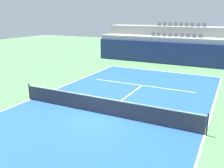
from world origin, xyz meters
TOP-DOWN VIEW (x-y plane):
  - ground_plane at (0.00, 0.00)m, footprint 80.00×80.00m
  - court_surface at (0.00, 0.00)m, footprint 11.00×24.00m
  - baseline_far at (0.00, 11.95)m, footprint 11.00×0.10m
  - sideline_left at (-5.45, 0.00)m, footprint 0.10×24.00m
  - sideline_right at (5.45, 0.00)m, footprint 0.10×24.00m
  - service_line_far at (0.00, 6.40)m, footprint 8.26×0.10m
  - centre_service_line at (0.00, 3.20)m, footprint 0.10×6.40m
  - back_wall at (0.00, 15.73)m, footprint 17.85×0.30m
  - stands_tier_lower at (0.00, 17.08)m, footprint 17.85×2.40m
  - stands_tier_upper at (0.00, 19.48)m, footprint 17.85×2.40m
  - seating_row_lower at (0.00, 17.18)m, footprint 5.79×0.44m
  - seating_row_upper at (0.00, 19.58)m, footprint 5.79×0.44m
  - tennis_net at (0.00, 0.00)m, footprint 11.08×0.08m

SIDE VIEW (x-z plane):
  - ground_plane at x=0.00m, z-range 0.00..0.00m
  - court_surface at x=0.00m, z-range 0.00..0.01m
  - baseline_far at x=0.00m, z-range 0.01..0.01m
  - sideline_left at x=-5.45m, z-range 0.01..0.01m
  - sideline_right at x=5.45m, z-range 0.01..0.01m
  - service_line_far at x=0.00m, z-range 0.01..0.01m
  - centre_service_line at x=0.00m, z-range 0.01..0.01m
  - tennis_net at x=0.00m, z-range -0.03..1.04m
  - back_wall at x=0.00m, z-range 0.00..2.44m
  - stands_tier_lower at x=0.00m, z-range 0.00..2.92m
  - stands_tier_upper at x=0.00m, z-range 0.00..4.00m
  - seating_row_lower at x=0.00m, z-range 2.83..3.27m
  - seating_row_upper at x=0.00m, z-range 3.90..4.34m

